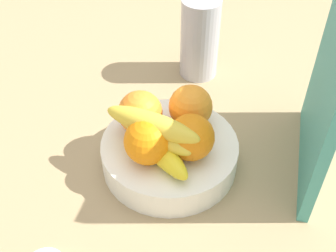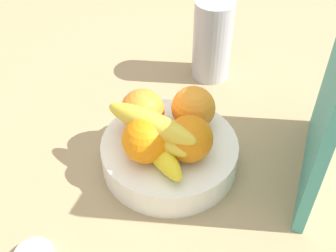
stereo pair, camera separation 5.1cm
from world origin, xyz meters
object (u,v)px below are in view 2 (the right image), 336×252
orange_back_left (189,140)px  cutting_board (333,93)px  orange_front_right (142,111)px  fruit_bowl (168,153)px  orange_center (146,140)px  banana_bunch (152,133)px  orange_front_left (193,108)px  thermos_tumbler (212,40)px

orange_back_left → cutting_board: (-7.97, 20.41, 8.61)cm
orange_front_right → fruit_bowl: bearing=66.3°
orange_center → orange_front_right: bearing=-155.8°
orange_back_left → banana_bunch: banana_bunch is taller
orange_front_right → cutting_board: cutting_board is taller
orange_front_left → orange_center: 11.55cm
fruit_bowl → orange_front_right: bearing=-113.7°
orange_center → banana_bunch: bearing=161.7°
orange_front_right → cutting_board: 31.64cm
orange_front_left → orange_back_left: same height
orange_front_left → orange_front_right: bearing=-67.6°
orange_center → thermos_tumbler: (-33.98, 3.43, -0.25)cm
orange_front_right → cutting_board: bearing=96.5°
orange_front_left → thermos_tumbler: bearing=-175.2°
thermos_tumbler → orange_front_left: bearing=4.8°
orange_front_right → orange_front_left: bearing=112.4°
orange_back_left → orange_center: bearing=-72.1°
fruit_bowl → cutting_board: bearing=103.4°
orange_center → thermos_tumbler: size_ratio=0.44×
orange_center → orange_back_left: size_ratio=1.00×
orange_front_left → orange_front_right: 9.13cm
orange_back_left → banana_bunch: (0.55, -6.27, 0.22)cm
thermos_tumbler → banana_bunch: bearing=-5.1°
fruit_bowl → cutting_board: (-5.89, 24.72, 15.29)cm
banana_bunch → thermos_tumbler: thermos_tumbler is taller
fruit_bowl → thermos_tumbler: thermos_tumbler is taller
cutting_board → orange_front_left: bearing=-87.5°
cutting_board → thermos_tumbler: 34.81cm
orange_back_left → fruit_bowl: bearing=-115.8°
fruit_bowl → orange_front_left: bearing=153.8°
banana_bunch → thermos_tumbler: size_ratio=0.97×
cutting_board → thermos_tumbler: cutting_board is taller
fruit_bowl → orange_front_left: 9.39cm
fruit_bowl → orange_front_right: orange_front_right is taller
orange_front_right → orange_back_left: 10.82cm
orange_front_left → banana_bunch: bearing=-29.7°
orange_front_right → banana_bunch: bearing=35.2°
orange_front_left → orange_back_left: size_ratio=1.00×
cutting_board → banana_bunch: bearing=-69.7°
orange_front_left → orange_front_right: (3.48, -8.44, 0.00)cm
orange_back_left → thermos_tumbler: size_ratio=0.44×
orange_front_right → orange_center: bearing=24.2°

